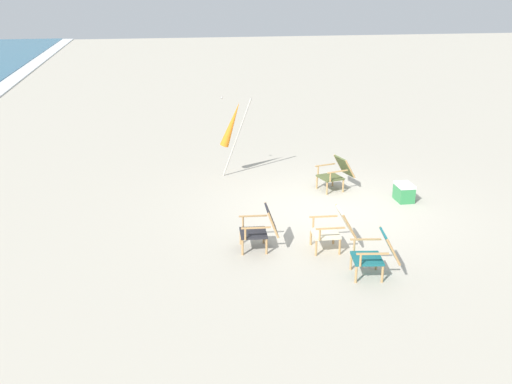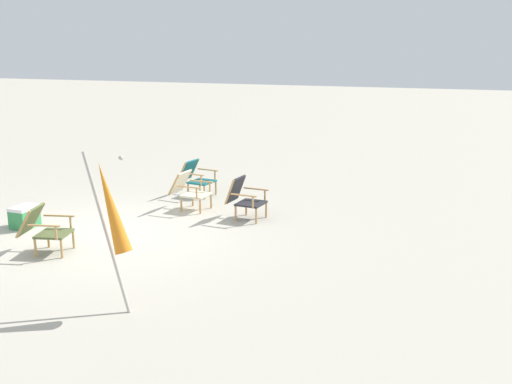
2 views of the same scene
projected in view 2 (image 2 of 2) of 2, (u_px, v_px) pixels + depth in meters
name	position (u px, v px, depth m)	size (l,w,h in m)	color
ground_plane	(113.00, 234.00, 10.68)	(80.00, 80.00, 0.00)	#B7AF9E
beach_chair_front_left	(189.00, 189.00, 12.18)	(0.62, 0.78, 0.78)	beige
beach_chair_far_center	(196.00, 176.00, 13.34)	(0.67, 0.82, 0.79)	#196066
beach_chair_back_right	(244.00, 197.00, 11.52)	(0.63, 0.73, 0.81)	#28282D
beach_chair_back_left	(43.00, 227.00, 9.63)	(0.75, 0.89, 0.78)	#515B33
umbrella_furled_orange	(111.00, 209.00, 7.36)	(0.38, 0.80, 2.01)	#B7B2A8
cooler_box	(25.00, 217.00, 11.01)	(0.49, 0.35, 0.40)	#338C4C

